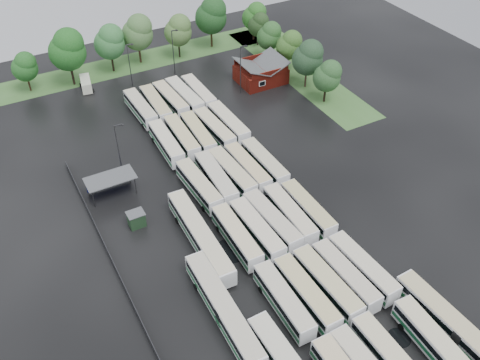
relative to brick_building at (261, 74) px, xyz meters
name	(u,v)px	position (x,y,z in m)	size (l,w,h in m)	color
ground	(266,240)	(-24.00, -42.77, -1.87)	(160.00, 160.00, 0.00)	black
brick_building	(261,74)	(0.00, 0.00, 0.00)	(10.07, 8.60, 5.39)	maroon
wash_shed	(110,179)	(-41.20, -20.74, 1.12)	(8.20, 4.20, 3.58)	#2D2D30
utility_hut	(136,219)	(-40.20, -30.17, -0.55)	(2.70, 2.20, 2.62)	#18321A
grass_strip_north	(134,63)	(-22.00, 22.03, -1.86)	(80.00, 10.00, 0.01)	#3E6D2F
grass_strip_east	(298,71)	(10.00, 0.03, -1.86)	(10.00, 50.00, 0.01)	#3E6D2F
west_fence	(109,255)	(-46.20, -34.77, -1.27)	(0.10, 50.00, 1.20)	#2D2D30
bus_r0c2	(392,360)	(-21.83, -68.63, 0.07)	(2.73, 12.66, 3.52)	white
bus_r0c4	(432,341)	(-15.54, -68.91, 0.01)	(3.07, 12.32, 3.40)	white
bus_r1c0	(284,301)	(-28.55, -54.92, 0.02)	(2.93, 12.38, 3.43)	white
bus_r1c1	(306,294)	(-25.30, -55.47, 0.08)	(2.77, 12.73, 3.54)	white
bus_r1c2	(327,284)	(-21.88, -55.42, 0.09)	(3.14, 12.88, 3.56)	white
bus_r1c3	(345,276)	(-18.75, -55.46, 0.03)	(3.01, 12.47, 3.45)	white
bus_r1c4	(363,268)	(-15.67, -55.39, 0.05)	(3.27, 12.65, 3.49)	white
bus_r2c0	(237,236)	(-28.40, -41.51, 0.04)	(2.91, 12.48, 3.46)	white
bus_r2c1	(257,230)	(-25.12, -41.83, 0.08)	(2.87, 12.73, 3.53)	white
bus_r2c2	(272,221)	(-22.13, -41.33, 0.10)	(3.34, 12.96, 3.58)	white
bus_r2c3	(290,215)	(-18.88, -41.32, 0.07)	(3.00, 12.69, 3.52)	white
bus_r2c4	(308,209)	(-15.67, -41.65, 0.02)	(2.63, 12.32, 3.43)	white
bus_r3c0	(199,186)	(-28.41, -28.22, 0.04)	(3.09, 12.56, 3.47)	white
bus_r3c1	(216,179)	(-25.11, -27.99, 0.10)	(3.34, 12.93, 3.57)	white
bus_r3c2	(232,173)	(-22.01, -27.88, 0.07)	(3.21, 12.76, 3.52)	white
bus_r3c3	(248,168)	(-18.96, -27.90, 0.02)	(2.81, 12.35, 3.43)	white
bus_r3c4	(265,163)	(-15.64, -28.11, 0.03)	(2.78, 12.40, 3.44)	white
bus_r4c0	(166,143)	(-28.55, -14.40, 0.04)	(3.05, 12.53, 3.46)	white
bus_r4c1	(182,137)	(-25.25, -14.04, 0.04)	(3.11, 12.56, 3.47)	white
bus_r4c2	(198,134)	(-22.10, -14.42, 0.01)	(3.21, 12.39, 3.42)	white
bus_r4c3	(215,129)	(-18.68, -14.50, 0.02)	(3.15, 12.45, 3.44)	white
bus_r4c4	(228,123)	(-15.48, -14.04, 0.09)	(2.96, 12.80, 3.55)	white
bus_r5c0	(141,108)	(-28.51, -0.80, 0.03)	(2.89, 12.44, 3.45)	white
bus_r5c1	(156,105)	(-25.29, -1.03, 0.04)	(3.04, 12.56, 3.47)	white
bus_r5c2	(171,100)	(-21.86, -0.64, 0.03)	(3.16, 12.48, 3.45)	white
bus_r5c3	(185,96)	(-18.86, -0.85, 0.12)	(3.36, 13.07, 3.61)	white
bus_r5c4	(199,93)	(-15.65, -0.87, 0.01)	(2.65, 12.27, 3.41)	white
artic_bus_west_b	(200,236)	(-33.23, -38.94, 0.12)	(3.21, 19.41, 3.59)	white
artic_bus_west_c	(223,309)	(-36.23, -52.39, 0.10)	(3.09, 19.15, 3.54)	white
artic_bus_east	(456,330)	(-11.87, -69.31, 0.10)	(3.52, 19.20, 3.54)	white
minibus	(86,83)	(-35.16, 15.34, -0.51)	(3.02, 5.88, 2.45)	white
tree_north_0	(25,66)	(-45.96, 20.42, 4.00)	(5.50, 5.50, 9.12)	#382216
tree_north_1	(68,49)	(-36.82, 18.57, 6.59)	(7.93, 7.93, 13.14)	black
tree_north_2	(110,41)	(-27.18, 20.29, 5.44)	(6.85, 6.85, 11.35)	black
tree_north_3	(138,32)	(-20.17, 21.35, 5.75)	(7.15, 7.15, 11.84)	#3B2519
tree_north_4	(179,30)	(-10.99, 19.46, 5.00)	(6.45, 6.45, 10.68)	black
tree_north_5	(212,15)	(-1.69, 20.74, 6.27)	(7.64, 7.64, 12.65)	#352514
tree_north_6	(255,16)	(9.38, 19.24, 4.41)	(5.90, 5.89, 9.76)	black
tree_east_0	(328,76)	(7.70, -13.89, 4.25)	(5.74, 5.74, 9.51)	black
tree_east_1	(309,57)	(7.64, -6.77, 5.23)	(6.66, 6.66, 11.02)	#3D2A1F
tree_east_2	(290,45)	(8.52, 1.85, 4.24)	(5.73, 5.73, 9.49)	black
tree_east_3	(270,35)	(7.10, 8.24, 4.19)	(5.69, 5.69, 9.42)	black
tree_east_4	(259,24)	(8.80, 16.18, 3.51)	(5.05, 5.05, 8.36)	black
lamp_post_ne	(241,66)	(-6.18, -2.19, 4.42)	(1.67, 0.32, 10.83)	#2D2D30
lamp_post_nw	(119,148)	(-38.02, -17.51, 4.38)	(1.66, 0.32, 10.75)	#2D2D30
lamp_post_back_w	(130,62)	(-25.78, 11.75, 3.86)	(1.52, 0.30, 9.86)	#2D2D30
lamp_post_back_e	(174,49)	(-15.32, 12.40, 4.21)	(1.61, 0.31, 10.46)	#2D2D30
puddle_1	(399,338)	(-17.71, -65.85, -1.86)	(3.08, 3.08, 0.01)	black
puddle_2	(232,250)	(-29.56, -42.07, -1.86)	(5.24, 5.24, 0.01)	black
puddle_3	(294,254)	(-21.66, -47.19, -1.86)	(3.36, 3.36, 0.01)	black
puddle_4	(403,292)	(-12.25, -60.39, -1.86)	(3.77, 3.77, 0.01)	black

